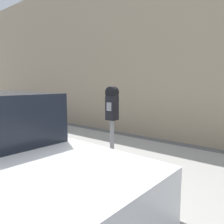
% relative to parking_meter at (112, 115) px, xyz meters
% --- Properties ---
extents(ground_plane, '(60.00, 60.00, 0.00)m').
position_rel_parking_meter_xyz_m(ground_plane, '(-0.43, -1.16, -1.13)').
color(ground_plane, slate).
extents(sidewalk, '(24.00, 2.80, 0.13)m').
position_rel_parking_meter_xyz_m(sidewalk, '(-0.43, 1.04, -1.07)').
color(sidewalk, '#9E9B96').
rests_on(sidewalk, ground_plane).
extents(building_facade, '(24.00, 0.30, 5.50)m').
position_rel_parking_meter_xyz_m(building_facade, '(-0.43, 3.36, 1.62)').
color(building_facade, tan).
rests_on(building_facade, ground_plane).
extents(parking_meter, '(0.19, 0.14, 1.44)m').
position_rel_parking_meter_xyz_m(parking_meter, '(0.00, 0.00, 0.00)').
color(parking_meter, gray).
rests_on(parking_meter, sidewalk).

